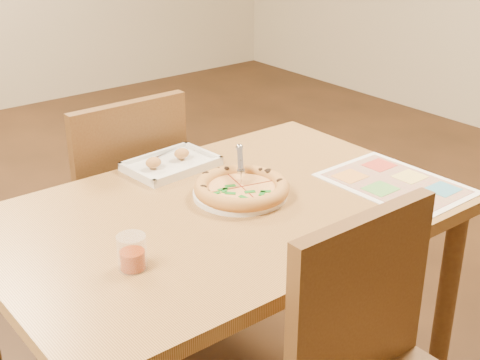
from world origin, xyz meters
TOP-DOWN VIEW (x-y plane):
  - dining_table at (0.00, 0.00)m, footprint 1.30×0.85m
  - chair_far at (-0.00, 0.60)m, footprint 0.42×0.42m
  - plate at (0.08, 0.03)m, footprint 0.30×0.30m
  - pizza at (0.08, 0.02)m, footprint 0.27×0.27m
  - pizza_cutter at (0.12, 0.08)m, footprint 0.09×0.11m
  - appetizer_tray at (0.04, 0.33)m, footprint 0.29×0.21m
  - glass_tumbler at (-0.36, -0.12)m, footprint 0.07×0.07m
  - menu at (0.50, -0.19)m, footprint 0.31×0.42m

SIDE VIEW (x-z plane):
  - chair_far at x=0.00m, z-range 0.33..0.80m
  - dining_table at x=0.00m, z-range 0.27..0.99m
  - menu at x=0.50m, z-range 0.72..0.72m
  - plate at x=0.08m, z-range 0.72..0.73m
  - appetizer_tray at x=0.04m, z-range 0.71..0.76m
  - pizza at x=0.08m, z-range 0.73..0.77m
  - glass_tumbler at x=-0.36m, z-range 0.71..0.80m
  - pizza_cutter at x=0.12m, z-range 0.76..0.84m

